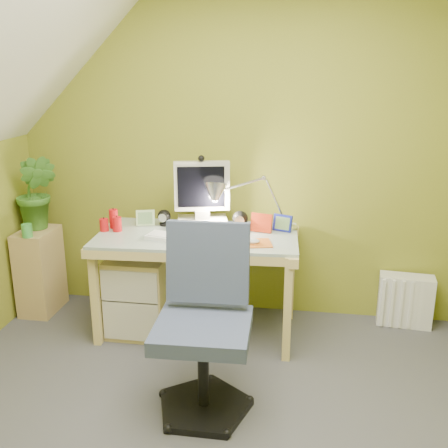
# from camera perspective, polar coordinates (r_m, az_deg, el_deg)

# --- Properties ---
(wall_back) EXTENTS (3.20, 0.01, 2.40)m
(wall_back) POSITION_cam_1_polar(r_m,az_deg,el_deg) (3.76, 1.44, 7.74)
(wall_back) COLOR olive
(wall_back) RESTS_ON floor
(desk) EXTENTS (1.37, 0.73, 0.72)m
(desk) POSITION_cam_1_polar(r_m,az_deg,el_deg) (3.64, -2.85, -6.47)
(desk) COLOR #D8BE72
(desk) RESTS_ON floor
(monitor) EXTENTS (0.44, 0.32, 0.55)m
(monitor) POSITION_cam_1_polar(r_m,az_deg,el_deg) (3.61, -2.42, 3.92)
(monitor) COLOR #B8B3A6
(monitor) RESTS_ON desk
(speaker_left) EXTENTS (0.10, 0.10, 0.11)m
(speaker_left) POSITION_cam_1_polar(r_m,az_deg,el_deg) (3.70, -6.53, 0.69)
(speaker_left) COLOR black
(speaker_left) RESTS_ON desk
(speaker_right) EXTENTS (0.12, 0.12, 0.13)m
(speaker_right) POSITION_cam_1_polar(r_m,az_deg,el_deg) (3.60, 1.78, 0.45)
(speaker_right) COLOR black
(speaker_right) RESTS_ON desk
(keyboard) EXTENTS (0.48, 0.24, 0.02)m
(keyboard) POSITION_cam_1_polar(r_m,az_deg,el_deg) (3.39, -4.75, -1.57)
(keyboard) COLOR white
(keyboard) RESTS_ON desk
(mousepad) EXTENTS (0.28, 0.23, 0.01)m
(mousepad) POSITION_cam_1_polar(r_m,az_deg,el_deg) (3.32, 3.00, -2.11)
(mousepad) COLOR #C0601E
(mousepad) RESTS_ON desk
(mouse) EXTENTS (0.12, 0.09, 0.04)m
(mouse) POSITION_cam_1_polar(r_m,az_deg,el_deg) (3.32, 3.00, -1.86)
(mouse) COLOR silver
(mouse) RESTS_ON mousepad
(amber_tumbler) EXTENTS (0.08, 0.08, 0.09)m
(amber_tumbler) POSITION_cam_1_polar(r_m,az_deg,el_deg) (3.39, -0.25, -0.94)
(amber_tumbler) COLOR brown
(amber_tumbler) RESTS_ON desk
(candle_cluster) EXTENTS (0.19, 0.17, 0.13)m
(candle_cluster) POSITION_cam_1_polar(r_m,az_deg,el_deg) (3.67, -12.13, 0.39)
(candle_cluster) COLOR red
(candle_cluster) RESTS_ON desk
(photo_frame_red) EXTENTS (0.15, 0.06, 0.13)m
(photo_frame_red) POSITION_cam_1_polar(r_m,az_deg,el_deg) (3.55, 4.10, 0.13)
(photo_frame_red) COLOR #B42D13
(photo_frame_red) RESTS_ON desk
(photo_frame_blue) EXTENTS (0.13, 0.07, 0.11)m
(photo_frame_blue) POSITION_cam_1_polar(r_m,az_deg,el_deg) (3.58, 6.39, 0.12)
(photo_frame_blue) COLOR #151E95
(photo_frame_blue) RESTS_ON desk
(photo_frame_green) EXTENTS (0.13, 0.05, 0.11)m
(photo_frame_green) POSITION_cam_1_polar(r_m,az_deg,el_deg) (3.72, -8.54, 0.68)
(photo_frame_green) COLOR #BAE09A
(photo_frame_green) RESTS_ON desk
(desk_lamp) EXTENTS (0.52, 0.23, 0.55)m
(desk_lamp) POSITION_cam_1_polar(r_m,az_deg,el_deg) (3.55, 4.74, 3.67)
(desk_lamp) COLOR #B0AFB4
(desk_lamp) RESTS_ON desk
(side_ledge) EXTENTS (0.24, 0.36, 0.64)m
(side_ledge) POSITION_cam_1_polar(r_m,az_deg,el_deg) (4.18, -19.38, -4.83)
(side_ledge) COLOR tan
(side_ledge) RESTS_ON floor
(potted_plant) EXTENTS (0.30, 0.25, 0.55)m
(potted_plant) POSITION_cam_1_polar(r_m,az_deg,el_deg) (4.05, -19.72, 3.27)
(potted_plant) COLOR #3B7226
(potted_plant) RESTS_ON side_ledge
(green_cup) EXTENTS (0.08, 0.08, 0.09)m
(green_cup) POSITION_cam_1_polar(r_m,az_deg,el_deg) (3.93, -20.65, -0.68)
(green_cup) COLOR green
(green_cup) RESTS_ON side_ledge
(task_chair) EXTENTS (0.58, 0.58, 1.01)m
(task_chair) POSITION_cam_1_polar(r_m,az_deg,el_deg) (2.76, -2.34, -11.07)
(task_chair) COLOR #3A4460
(task_chair) RESTS_ON floor
(radiator) EXTENTS (0.39, 0.18, 0.37)m
(radiator) POSITION_cam_1_polar(r_m,az_deg,el_deg) (4.00, 19.12, -7.86)
(radiator) COLOR silver
(radiator) RESTS_ON floor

